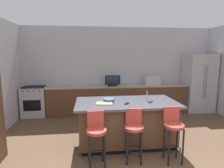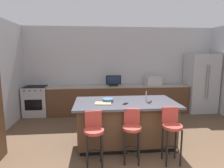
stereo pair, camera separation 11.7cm
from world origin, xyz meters
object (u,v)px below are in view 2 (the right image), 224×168
at_px(range_oven, 36,101).
at_px(refrigerator, 200,83).
at_px(bar_stool_center, 132,131).
at_px(fruit_bowl, 108,100).
at_px(bar_stool_right, 171,130).
at_px(microwave, 153,81).
at_px(cutting_board, 103,103).
at_px(cell_phone, 125,104).
at_px(tv_remote, 150,102).
at_px(tv_monitor, 113,81).
at_px(kitchen_island, 125,122).
at_px(bar_stool_left, 94,135).

bearing_deg(range_oven, refrigerator, -0.69).
distance_m(bar_stool_center, fruit_bowl, 0.90).
distance_m(range_oven, bar_stool_right, 4.33).
relative_size(microwave, cutting_board, 1.49).
xyz_separation_m(refrigerator, fruit_bowl, (-3.25, -2.06, -0.00)).
relative_size(cell_phone, tv_remote, 0.88).
height_order(tv_monitor, fruit_bowl, tv_monitor).
bearing_deg(kitchen_island, cutting_board, -165.57).
xyz_separation_m(microwave, fruit_bowl, (-1.65, -2.13, -0.09)).
height_order(bar_stool_left, cell_phone, bar_stool_left).
relative_size(kitchen_island, tv_remote, 12.42).
relative_size(tv_monitor, tv_remote, 2.83).
bearing_deg(tv_remote, fruit_bowl, -158.60).
height_order(tv_monitor, bar_stool_center, tv_monitor).
bearing_deg(tv_monitor, refrigerator, -0.27).
height_order(microwave, cutting_board, microwave).
bearing_deg(cell_phone, bar_stool_left, -104.86).
height_order(refrigerator, fruit_bowl, refrigerator).
height_order(kitchen_island, tv_monitor, tv_monitor).
bearing_deg(cutting_board, microwave, 52.59).
height_order(fruit_bowl, cell_phone, fruit_bowl).
xyz_separation_m(range_oven, microwave, (3.76, 0.00, 0.59)).
distance_m(refrigerator, fruit_bowl, 3.85).
bearing_deg(bar_stool_center, cutting_board, 141.17).
distance_m(refrigerator, tv_monitor, 2.92).
bearing_deg(refrigerator, cutting_board, -146.40).
bearing_deg(bar_stool_center, cell_phone, 103.77).
distance_m(tv_monitor, bar_stool_right, 3.02).
xyz_separation_m(tv_monitor, bar_stool_left, (-0.63, -2.87, -0.50)).
bearing_deg(microwave, bar_stool_center, -114.13).
xyz_separation_m(bar_stool_center, cutting_board, (-0.48, 0.55, 0.38)).
distance_m(range_oven, tv_remote, 3.77).
bearing_deg(cell_phone, bar_stool_right, -6.15).
height_order(microwave, cell_phone, microwave).
bearing_deg(cutting_board, tv_remote, 0.90).
bearing_deg(microwave, range_oven, -179.98).
xyz_separation_m(bar_stool_left, bar_stool_center, (0.67, 0.08, -0.00)).
bearing_deg(fruit_bowl, microwave, 52.21).
bearing_deg(bar_stool_left, microwave, 52.95).
height_order(range_oven, bar_stool_right, bar_stool_right).
bearing_deg(bar_stool_right, bar_stool_center, 174.32).
bearing_deg(cell_phone, kitchen_island, 113.10).
height_order(refrigerator, cell_phone, refrigerator).
bearing_deg(refrigerator, cell_phone, -141.90).
bearing_deg(tv_monitor, cell_phone, -89.84).
bearing_deg(bar_stool_center, bar_stool_left, -163.43).
height_order(kitchen_island, bar_stool_left, bar_stool_left).
distance_m(bar_stool_left, bar_stool_right, 1.36).
xyz_separation_m(kitchen_island, tv_monitor, (-0.04, 2.12, 0.59)).
xyz_separation_m(refrigerator, bar_stool_right, (-2.18, -2.87, -0.38)).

